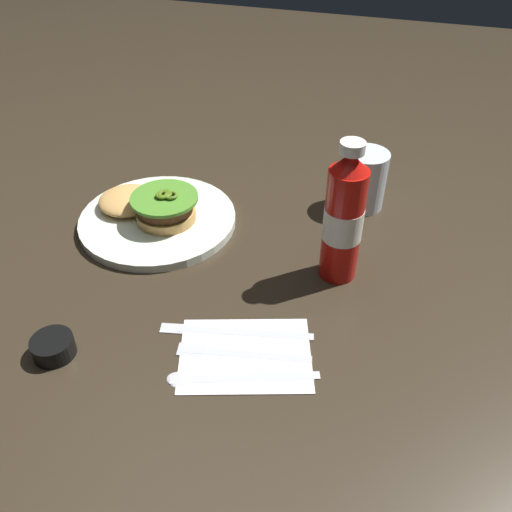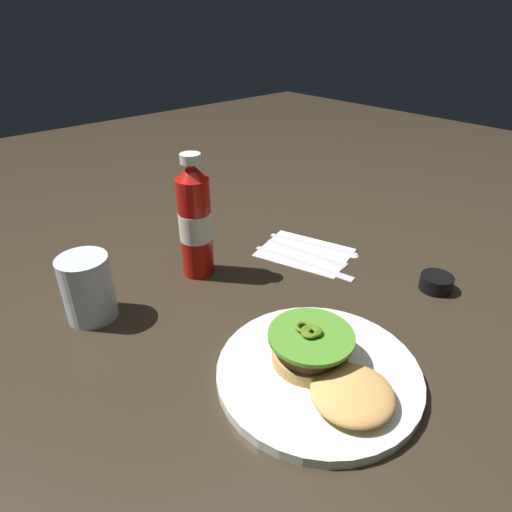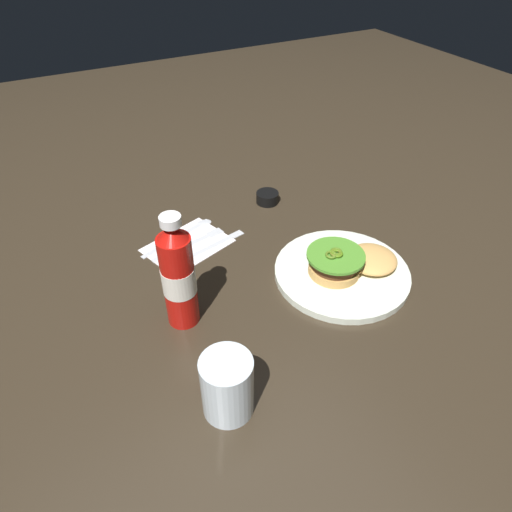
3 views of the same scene
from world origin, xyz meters
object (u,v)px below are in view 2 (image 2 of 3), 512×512
at_px(ketchup_bottle, 195,222).
at_px(water_glass, 88,288).
at_px(fork_utensil, 313,253).
at_px(napkin, 305,252).
at_px(spoon_utensil, 326,246).
at_px(burger_sandwich, 325,363).
at_px(dinner_plate, 318,373).
at_px(butter_knife, 309,263).
at_px(condiment_cup, 436,283).

height_order(ketchup_bottle, water_glass, ketchup_bottle).
xyz_separation_m(ketchup_bottle, fork_utensil, (0.10, 0.20, -0.10)).
xyz_separation_m(napkin, spoon_utensil, (0.02, 0.05, 0.00)).
xyz_separation_m(burger_sandwich, spoon_utensil, (-0.24, 0.29, -0.03)).
xyz_separation_m(fork_utensil, spoon_utensil, (-0.00, 0.04, 0.00)).
height_order(burger_sandwich, napkin, burger_sandwich).
relative_size(dinner_plate, butter_knife, 1.29).
xyz_separation_m(dinner_plate, butter_knife, (-0.20, 0.21, -0.00)).
height_order(condiment_cup, spoon_utensil, condiment_cup).
relative_size(butter_knife, fork_utensil, 1.18).
bearing_deg(fork_utensil, ketchup_bottle, -116.57).
distance_m(water_glass, condiment_cup, 0.58).
height_order(water_glass, napkin, water_glass).
distance_m(dinner_plate, ketchup_bottle, 0.34).
relative_size(water_glass, butter_knife, 0.50).
relative_size(ketchup_bottle, water_glass, 2.12).
relative_size(burger_sandwich, spoon_utensil, 1.01).
height_order(ketchup_bottle, napkin, ketchup_bottle).
relative_size(napkin, spoon_utensil, 0.93).
bearing_deg(condiment_cup, spoon_utensil, -173.17).
bearing_deg(dinner_plate, ketchup_bottle, 173.37).
relative_size(condiment_cup, napkin, 0.32).
height_order(butter_knife, fork_utensil, same).
distance_m(water_glass, butter_knife, 0.40).
relative_size(burger_sandwich, water_glass, 1.79).
relative_size(water_glass, condiment_cup, 1.91).
xyz_separation_m(dinner_plate, burger_sandwich, (0.01, -0.00, 0.03)).
xyz_separation_m(ketchup_bottle, spoon_utensil, (0.10, 0.25, -0.10)).
bearing_deg(ketchup_bottle, spoon_utensil, 67.94).
bearing_deg(dinner_plate, burger_sandwich, -14.88).
height_order(dinner_plate, water_glass, water_glass).
distance_m(condiment_cup, fork_utensil, 0.23).
distance_m(dinner_plate, napkin, 0.34).
height_order(condiment_cup, napkin, condiment_cup).
xyz_separation_m(burger_sandwich, water_glass, (-0.34, -0.16, 0.02)).
relative_size(napkin, butter_knife, 0.82).
xyz_separation_m(dinner_plate, spoon_utensil, (-0.22, 0.29, -0.00)).
bearing_deg(burger_sandwich, condiment_cup, 91.87).
relative_size(dinner_plate, napkin, 1.57).
distance_m(dinner_plate, condiment_cup, 0.31).
distance_m(condiment_cup, napkin, 0.25).
height_order(fork_utensil, spoon_utensil, same).
distance_m(dinner_plate, spoon_utensil, 0.36).
bearing_deg(dinner_plate, water_glass, -153.44).
bearing_deg(condiment_cup, burger_sandwich, -88.13).
distance_m(burger_sandwich, fork_utensil, 0.34).
distance_m(water_glass, napkin, 0.42).
bearing_deg(condiment_cup, water_glass, -124.76).
relative_size(ketchup_bottle, napkin, 1.30).
distance_m(burger_sandwich, spoon_utensil, 0.37).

